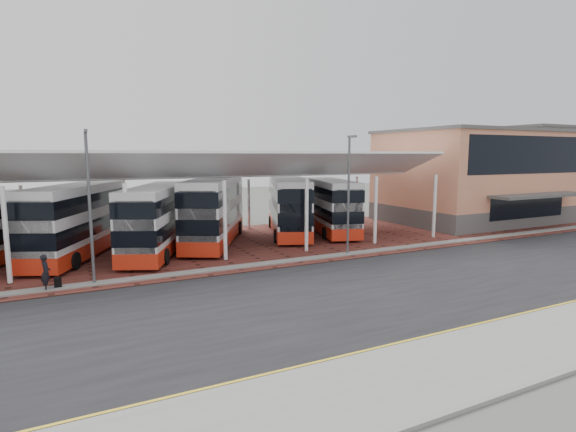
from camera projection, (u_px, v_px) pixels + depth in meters
name	position (u px, v px, depth m)	size (l,w,h in m)	color
ground	(382.00, 282.00, 24.31)	(140.00, 140.00, 0.00)	#50534D
road	(394.00, 286.00, 23.43)	(120.00, 14.00, 0.02)	black
forecourt	(301.00, 238.00, 36.72)	(72.00, 16.00, 0.06)	brown
sidewalk	(539.00, 342.00, 16.33)	(120.00, 4.00, 0.14)	gray
north_kerb	(323.00, 257.00, 29.80)	(120.00, 0.80, 0.14)	gray
yellow_line_near	(492.00, 324.00, 18.11)	(120.00, 0.12, 0.01)	gold
yellow_line_far	(486.00, 322.00, 18.37)	(120.00, 0.12, 0.01)	gold
canopy	(200.00, 169.00, 33.22)	(37.00, 11.63, 7.07)	white
terminal	(477.00, 176.00, 46.21)	(18.40, 14.40, 9.25)	#524F4D
warehouse	(541.00, 166.00, 66.15)	(30.50, 20.50, 10.25)	gray
lamp_west	(90.00, 203.00, 23.08)	(0.16, 0.90, 8.07)	#54565A
lamp_east	(349.00, 192.00, 30.17)	(0.16, 0.90, 8.07)	#54565A
bus_1	(78.00, 221.00, 29.89)	(7.35, 11.68, 4.80)	silver
bus_2	(158.00, 220.00, 30.95)	(6.94, 11.34, 4.64)	silver
bus_3	(215.00, 211.00, 34.42)	(8.11, 12.00, 4.99)	silver
bus_4	(288.00, 206.00, 38.27)	(6.67, 11.80, 4.79)	silver
bus_5	(329.00, 206.00, 39.50)	(5.63, 11.46, 4.61)	silver
pedestrian	(46.00, 273.00, 22.39)	(0.67, 0.44, 1.85)	black
suitcase	(58.00, 283.00, 22.82)	(0.34, 0.25, 0.59)	black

